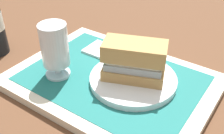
% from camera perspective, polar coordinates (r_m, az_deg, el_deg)
% --- Properties ---
extents(ground_plane, '(3.00, 3.00, 0.00)m').
position_cam_1_polar(ground_plane, '(0.63, -0.00, -3.74)').
color(ground_plane, brown).
extents(tray, '(0.44, 0.32, 0.02)m').
position_cam_1_polar(tray, '(0.63, -0.00, -3.02)').
color(tray, beige).
rests_on(tray, ground_plane).
extents(placemat, '(0.38, 0.27, 0.00)m').
position_cam_1_polar(placemat, '(0.62, -0.00, -2.24)').
color(placemat, '#1E6B66').
rests_on(placemat, tray).
extents(plate, '(0.19, 0.19, 0.01)m').
position_cam_1_polar(plate, '(0.60, 4.38, -2.59)').
color(plate, white).
rests_on(plate, placemat).
extents(sandwich, '(0.14, 0.11, 0.08)m').
position_cam_1_polar(sandwich, '(0.58, 4.27, 1.45)').
color(sandwich, tan).
rests_on(sandwich, plate).
extents(beer_glass, '(0.06, 0.06, 0.12)m').
position_cam_1_polar(beer_glass, '(0.61, -11.71, 3.64)').
color(beer_glass, silver).
rests_on(beer_glass, placemat).
extents(napkin_folded, '(0.09, 0.07, 0.01)m').
position_cam_1_polar(napkin_folded, '(0.71, -1.81, 3.40)').
color(napkin_folded, white).
rests_on(napkin_folded, placemat).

